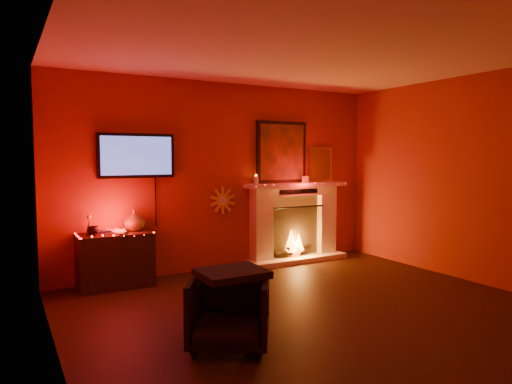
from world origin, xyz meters
TOP-DOWN VIEW (x-y plane):
  - room at (0.00, 0.00)m, footprint 5.00×5.00m
  - fireplace at (1.14, 2.39)m, footprint 1.72×0.40m
  - tv at (-1.30, 2.45)m, footprint 1.00×0.07m
  - sunburst_clock at (-0.05, 2.48)m, footprint 0.40×0.03m
  - console_table at (-1.63, 2.26)m, footprint 0.90×0.57m
  - armchair at (-1.18, -0.05)m, footprint 0.93×0.94m

SIDE VIEW (x-z plane):
  - armchair at x=-1.18m, z-range 0.00..0.62m
  - console_table at x=-1.63m, z-range -0.10..0.86m
  - fireplace at x=1.14m, z-range -0.37..1.81m
  - sunburst_clock at x=-0.05m, z-range 0.80..1.20m
  - room at x=0.00m, z-range -1.15..3.85m
  - tv at x=-1.30m, z-range 1.03..2.27m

